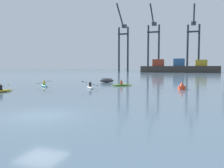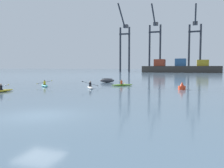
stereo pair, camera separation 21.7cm
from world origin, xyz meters
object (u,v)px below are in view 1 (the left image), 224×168
Objects in this scene: capsized_dinghy at (107,81)px; channel_buoy at (182,87)px; kayak_lime at (122,85)px; kayak_teal at (44,85)px; container_barge at (179,68)px; gantry_crane_east_mid at (193,41)px; kayak_white at (90,87)px; gantry_crane_west_mid at (153,41)px; gantry_crane_west at (123,42)px; kayak_yellow at (2,91)px.

capsized_dinghy is 2.79× the size of channel_buoy.
kayak_lime and kayak_teal have the same top height.
kayak_lime is at bearing -92.25° from container_barge.
gantry_crane_east_mid is at bearing 62.48° from container_barge.
kayak_white reaches higher than kayak_teal.
gantry_crane_west_mid is at bearing 177.36° from gantry_crane_east_mid.
gantry_crane_west reaches higher than kayak_white.
kayak_yellow is (-5.54, -19.07, -0.18)m from capsized_dinghy.
kayak_teal is (-18.96, -1.48, -0.19)m from channel_buoy.
gantry_crane_west_mid is 120.19m from kayak_teal.
channel_buoy is (13.40, -9.60, 0.01)m from capsized_dinghy.
gantry_crane_east_mid reaches higher than channel_buoy.
kayak_white is at bearing -80.74° from capsized_dinghy.
gantry_crane_west reaches higher than container_barge.
capsized_dinghy is at bearing -95.33° from container_barge.
gantry_crane_east_mid is at bearing -2.64° from gantry_crane_west_mid.
gantry_crane_east_mid reaches higher than kayak_teal.
gantry_crane_west_mid reaches higher than kayak_yellow.
gantry_crane_east_mid is (23.63, -1.09, -0.92)m from gantry_crane_west_mid.
channel_buoy is 0.35× the size of kayak_teal.
channel_buoy is 21.18m from kayak_yellow.
gantry_crane_east_mid reaches higher than kayak_white.
capsized_dinghy is (-8.62, -92.44, -2.24)m from container_barge.
kayak_white is at bearing -85.39° from gantry_crane_west_mid.
gantry_crane_west_mid is at bearing 90.98° from kayak_yellow.
gantry_crane_west_mid reaches higher than kayak_teal.
kayak_yellow is 1.19× the size of kayak_teal.
channel_buoy reaches higher than kayak_lime.
kayak_yellow and kayak_lime have the same top height.
capsized_dinghy is at bearing 99.26° from kayak_white.
capsized_dinghy is (-15.92, -106.45, -18.15)m from gantry_crane_east_mid.
channel_buoy is at bearing 26.55° from kayak_yellow.
kayak_white reaches higher than kayak_lime.
kayak_lime is at bearing -74.24° from gantry_crane_west.
capsized_dinghy is at bearing 126.42° from kayak_lime.
container_barge is at bearing 87.75° from kayak_lime.
container_barge is 39.60m from gantry_crane_west.
channel_buoy is (39.41, -112.11, -18.61)m from gantry_crane_west.
kayak_teal is at bearing -155.69° from kayak_lime.
kayak_lime reaches higher than capsized_dinghy.
container_barge is at bearing -16.21° from gantry_crane_west.
kayak_yellow reaches higher than capsized_dinghy.
kayak_yellow is at bearing -129.12° from kayak_lime.
gantry_crane_east_mid is 114.90m from kayak_lime.
capsized_dinghy is 0.86× the size of kayak_white.
gantry_crane_east_mid is at bearing 88.76° from channel_buoy.
gantry_crane_east_mid is 13.40× the size of capsized_dinghy.
kayak_lime is at bearing -95.66° from gantry_crane_east_mid.
kayak_teal is at bearing -79.80° from gantry_crane_west.
kayak_lime is at bearing 159.86° from channel_buoy.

